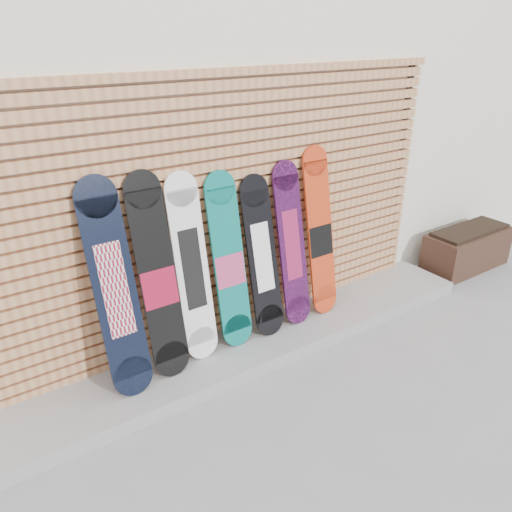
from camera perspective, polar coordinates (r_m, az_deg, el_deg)
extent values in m
plane|color=gray|center=(4.07, 6.96, -14.44)|extent=(80.00, 80.00, 0.00)
cube|color=white|center=(6.44, -10.15, 17.66)|extent=(12.00, 5.00, 3.60)
cube|color=gray|center=(4.39, -0.39, -9.98)|extent=(4.60, 0.70, 0.12)
cube|color=#BF7C4F|center=(4.55, -2.44, -7.44)|extent=(4.20, 0.05, 0.08)
cube|color=#BF7C4F|center=(4.50, -2.47, -6.40)|extent=(4.20, 0.05, 0.08)
cube|color=#BF7C4F|center=(4.45, -2.49, -5.33)|extent=(4.20, 0.05, 0.07)
cube|color=#BF7C4F|center=(4.40, -2.51, -4.24)|extent=(4.20, 0.05, 0.07)
cube|color=#BF7C4F|center=(4.36, -2.54, -3.13)|extent=(4.20, 0.05, 0.07)
cube|color=#BF7C4F|center=(4.31, -2.56, -1.99)|extent=(4.20, 0.05, 0.07)
cube|color=#BF7C4F|center=(4.27, -2.59, -0.83)|extent=(4.20, 0.05, 0.07)
cube|color=#BF7C4F|center=(4.23, -2.61, 0.36)|extent=(4.20, 0.05, 0.07)
cube|color=#BF7C4F|center=(4.19, -2.64, 1.57)|extent=(4.20, 0.05, 0.07)
cube|color=#BF7C4F|center=(4.15, -2.66, 2.80)|extent=(4.20, 0.05, 0.08)
cube|color=#BF7C4F|center=(4.11, -2.69, 4.05)|extent=(4.20, 0.05, 0.08)
cube|color=#BF7C4F|center=(4.08, -2.72, 5.32)|extent=(4.20, 0.05, 0.08)
cube|color=#BF7C4F|center=(4.05, -2.74, 6.61)|extent=(4.20, 0.05, 0.08)
cube|color=#BF7C4F|center=(4.02, -2.77, 7.93)|extent=(4.20, 0.05, 0.08)
cube|color=#BF7C4F|center=(3.99, -2.80, 9.26)|extent=(4.20, 0.05, 0.08)
cube|color=#BF7C4F|center=(3.97, -2.83, 10.60)|extent=(4.20, 0.05, 0.08)
cube|color=#BF7C4F|center=(3.95, -2.86, 11.97)|extent=(4.20, 0.05, 0.08)
cube|color=#BF7C4F|center=(3.93, -2.89, 13.35)|extent=(4.20, 0.05, 0.08)
cube|color=#BF7C4F|center=(3.91, -2.92, 14.74)|extent=(4.20, 0.05, 0.08)
cube|color=#BF7C4F|center=(3.89, -2.95, 16.15)|extent=(4.20, 0.05, 0.08)
cube|color=#BF7C4F|center=(3.88, -2.98, 17.57)|extent=(4.20, 0.05, 0.08)
cube|color=#BF7C4F|center=(3.87, -3.02, 18.99)|extent=(4.20, 0.05, 0.08)
cube|color=black|center=(5.41, 15.86, 8.36)|extent=(0.06, 0.04, 2.23)
cube|color=#BF7C4F|center=(3.86, -3.05, 20.31)|extent=(4.26, 0.07, 0.06)
cube|color=#321F16|center=(6.23, 22.92, 0.69)|extent=(1.08, 0.45, 0.45)
cube|color=black|center=(6.14, 23.29, 2.75)|extent=(0.99, 0.36, 0.04)
cube|color=black|center=(3.60, -15.82, -3.76)|extent=(0.30, 0.33, 1.28)
cylinder|color=black|center=(3.82, -13.89, -13.14)|extent=(0.30, 0.09, 0.29)
cylinder|color=black|center=(3.49, -17.88, 6.51)|extent=(0.30, 0.09, 0.29)
cube|color=white|center=(3.60, -15.82, -3.76)|extent=(0.18, 0.18, 0.66)
cube|color=black|center=(3.71, -11.17, -2.45)|extent=(0.28, 0.30, 1.28)
cylinder|color=black|center=(3.94, -9.57, -11.47)|extent=(0.28, 0.08, 0.28)
cylinder|color=black|center=(3.60, -12.91, 7.44)|extent=(0.28, 0.08, 0.28)
cube|color=maroon|center=(3.74, -10.97, -3.60)|extent=(0.27, 0.09, 0.28)
cube|color=white|center=(3.86, -7.33, -1.50)|extent=(0.27, 0.24, 1.23)
cylinder|color=white|center=(4.09, -6.14, -9.78)|extent=(0.27, 0.07, 0.27)
cylinder|color=white|center=(3.73, -8.62, 7.59)|extent=(0.27, 0.07, 0.27)
cube|color=black|center=(3.86, -7.33, -1.50)|extent=(0.17, 0.14, 0.63)
cube|color=#0B6E67|center=(4.01, -3.12, -0.65)|extent=(0.28, 0.25, 1.18)
cylinder|color=#0B6E67|center=(4.22, -2.13, -8.43)|extent=(0.28, 0.07, 0.27)
cylinder|color=#0B6E67|center=(3.89, -4.19, 7.80)|extent=(0.28, 0.07, 0.27)
cube|color=#D74C81|center=(4.03, -2.99, -1.64)|extent=(0.26, 0.08, 0.27)
cube|color=black|center=(4.17, 0.71, -0.15)|extent=(0.27, 0.27, 1.10)
cylinder|color=black|center=(4.35, 1.60, -7.30)|extent=(0.27, 0.08, 0.27)
cylinder|color=black|center=(4.07, -0.25, 7.49)|extent=(0.27, 0.08, 0.27)
cube|color=white|center=(4.17, 0.71, -0.15)|extent=(0.17, 0.15, 0.58)
cube|color=black|center=(4.34, 4.10, 1.28)|extent=(0.26, 0.26, 1.18)
cylinder|color=black|center=(4.52, 4.82, -6.09)|extent=(0.26, 0.07, 0.26)
cylinder|color=black|center=(4.23, 3.32, 9.17)|extent=(0.26, 0.07, 0.26)
cube|color=#941D4A|center=(4.34, 4.10, 1.28)|extent=(0.16, 0.15, 0.61)
cube|color=red|center=(4.51, 7.31, 2.68)|extent=(0.27, 0.26, 1.26)
cylinder|color=red|center=(4.71, 7.87, -4.88)|extent=(0.27, 0.07, 0.27)
cylinder|color=red|center=(4.40, 6.71, 10.77)|extent=(0.27, 0.07, 0.27)
cube|color=black|center=(4.53, 7.38, 1.74)|extent=(0.26, 0.08, 0.28)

